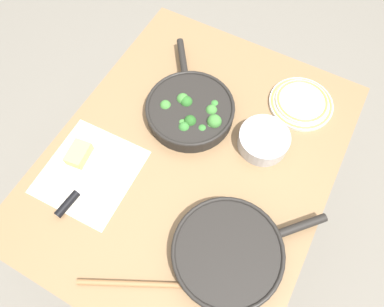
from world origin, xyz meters
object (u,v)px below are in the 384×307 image
object	(u,v)px
skillet_eggs	(228,252)
cheese_block	(79,154)
wooden_spoon	(171,285)
grater_knife	(79,192)
skillet_broccoli	(190,110)
prep_bowl_steel	(263,140)
dinner_plate_stack	(301,102)

from	to	relation	value
skillet_eggs	cheese_block	distance (m)	0.54
wooden_spoon	grater_knife	xyz separation A→B (m)	(-0.09, -0.37, 0.00)
skillet_eggs	wooden_spoon	bearing A→B (deg)	-171.40
skillet_broccoli	wooden_spoon	bearing A→B (deg)	167.39
skillet_broccoli	wooden_spoon	xyz separation A→B (m)	(0.49, 0.21, -0.02)
prep_bowl_steel	dinner_plate_stack	bearing A→B (deg)	164.97
cheese_block	dinner_plate_stack	world-z (taller)	cheese_block
wooden_spoon	skillet_broccoli	bearing A→B (deg)	86.51
cheese_block	prep_bowl_steel	bearing A→B (deg)	122.62
grater_knife	cheese_block	distance (m)	0.12
cheese_block	dinner_plate_stack	bearing A→B (deg)	133.60
wooden_spoon	prep_bowl_steel	xyz separation A→B (m)	(-0.50, 0.05, 0.02)
grater_knife	skillet_eggs	bearing A→B (deg)	-78.40
wooden_spoon	cheese_block	size ratio (longest dim) A/B	4.24
wooden_spoon	dinner_plate_stack	distance (m)	0.71
skillet_broccoli	skillet_eggs	distance (m)	0.46
prep_bowl_steel	grater_knife	bearing A→B (deg)	-45.45
grater_knife	cheese_block	bearing A→B (deg)	40.81
skillet_eggs	wooden_spoon	world-z (taller)	skillet_eggs
grater_knife	skillet_broccoli	bearing A→B (deg)	-16.25
skillet_broccoli	skillet_eggs	xyz separation A→B (m)	(0.35, 0.31, -0.01)
skillet_eggs	prep_bowl_steel	world-z (taller)	prep_bowl_steel
prep_bowl_steel	skillet_broccoli	bearing A→B (deg)	-87.72
skillet_eggs	prep_bowl_steel	xyz separation A→B (m)	(-0.36, -0.05, 0.00)
wooden_spoon	dinner_plate_stack	size ratio (longest dim) A/B	1.75
skillet_broccoli	wooden_spoon	world-z (taller)	skillet_broccoli
skillet_broccoli	prep_bowl_steel	distance (m)	0.25
dinner_plate_stack	skillet_eggs	bearing A→B (deg)	-0.30
skillet_eggs	wooden_spoon	size ratio (longest dim) A/B	1.00
wooden_spoon	prep_bowl_steel	bearing A→B (deg)	58.33
skillet_broccoli	grater_knife	xyz separation A→B (m)	(0.40, -0.16, -0.02)
cheese_block	wooden_spoon	bearing A→B (deg)	66.21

